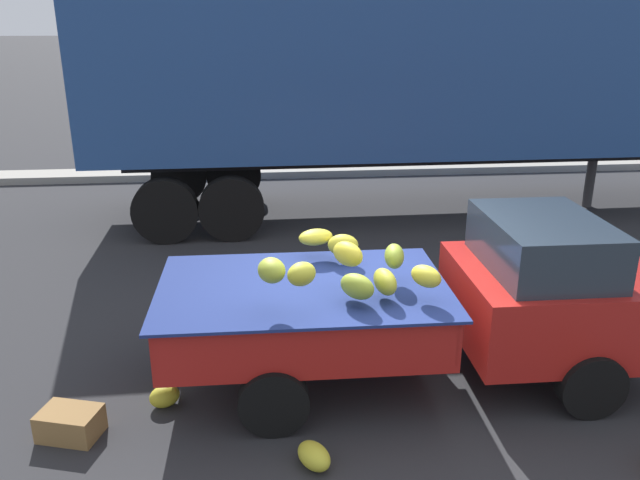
% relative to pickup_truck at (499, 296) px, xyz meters
% --- Properties ---
extents(ground, '(220.00, 220.00, 0.00)m').
position_rel_pickup_truck_xyz_m(ground, '(-1.28, 0.18, -0.88)').
color(ground, '#28282B').
extents(curb_strip, '(80.00, 0.80, 0.16)m').
position_rel_pickup_truck_xyz_m(curb_strip, '(-1.28, 9.00, -0.80)').
color(curb_strip, gray).
rests_on(curb_strip, ground).
extents(pickup_truck, '(5.02, 1.88, 1.70)m').
position_rel_pickup_truck_xyz_m(pickup_truck, '(0.00, 0.00, 0.00)').
color(pickup_truck, '#B21E19').
rests_on(pickup_truck, ground).
extents(semi_trailer, '(12.03, 2.73, 3.95)m').
position_rel_pickup_truck_xyz_m(semi_trailer, '(0.66, 5.77, 1.66)').
color(semi_trailer, navy).
rests_on(semi_trailer, ground).
extents(fallen_banana_bunch_near_tailgate, '(0.36, 0.32, 0.22)m').
position_rel_pickup_truck_xyz_m(fallen_banana_bunch_near_tailgate, '(-3.37, -0.28, -0.78)').
color(fallen_banana_bunch_near_tailgate, gold).
rests_on(fallen_banana_bunch_near_tailgate, ground).
extents(fallen_banana_bunch_by_wheel, '(0.37, 0.43, 0.20)m').
position_rel_pickup_truck_xyz_m(fallen_banana_bunch_by_wheel, '(-2.01, -1.30, -0.78)').
color(fallen_banana_bunch_by_wheel, gold).
rests_on(fallen_banana_bunch_by_wheel, ground).
extents(produce_crate, '(0.60, 0.49, 0.26)m').
position_rel_pickup_truck_xyz_m(produce_crate, '(-4.15, -0.67, -0.75)').
color(produce_crate, olive).
rests_on(produce_crate, ground).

